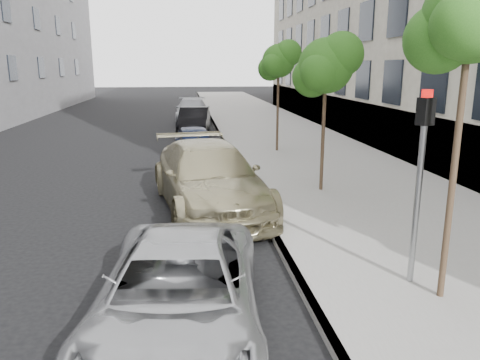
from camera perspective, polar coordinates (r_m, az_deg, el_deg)
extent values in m
cube|color=gray|center=(29.38, 2.99, 6.79)|extent=(6.40, 72.00, 0.14)
cube|color=#9E9B93|center=(29.02, -3.15, 6.70)|extent=(0.15, 72.00, 0.14)
cylinder|color=#38281C|center=(7.43, 24.94, 4.25)|extent=(0.10, 0.10, 4.85)
sphere|color=#245E18|center=(7.39, 26.35, 17.56)|extent=(1.30, 1.30, 1.30)
sphere|color=#245E18|center=(7.43, 23.01, 15.52)|extent=(0.97, 0.97, 0.97)
cylinder|color=#38281C|center=(13.39, 10.18, 7.56)|extent=(0.10, 0.10, 4.19)
sphere|color=#245E18|center=(13.32, 10.44, 13.53)|extent=(1.51, 1.51, 1.51)
sphere|color=#245E18|center=(13.24, 12.26, 14.75)|extent=(1.21, 1.21, 1.21)
sphere|color=#245E18|center=(13.48, 8.82, 12.32)|extent=(1.13, 1.13, 1.13)
cylinder|color=#38281C|center=(19.67, 4.64, 9.93)|extent=(0.10, 0.10, 4.38)
sphere|color=#245E18|center=(19.63, 4.73, 14.27)|extent=(1.35, 1.35, 1.35)
sphere|color=#245E18|center=(19.51, 5.91, 15.13)|extent=(1.08, 1.08, 1.08)
sphere|color=#245E18|center=(19.82, 3.69, 13.42)|extent=(1.01, 1.01, 1.01)
cylinder|color=#939699|center=(8.03, 20.75, -2.98)|extent=(0.10, 0.10, 2.60)
cube|color=black|center=(7.76, 21.70, 7.78)|extent=(0.29, 0.26, 0.42)
cube|color=red|center=(7.74, 21.88, 9.76)|extent=(0.17, 0.15, 0.12)
imported|color=#A7A8AC|center=(6.49, -7.54, -13.65)|extent=(2.62, 4.91, 1.31)
imported|color=tan|center=(11.99, -3.82, 0.31)|extent=(3.27, 6.14, 1.69)
imported|color=#101936|center=(18.76, -5.57, 4.55)|extent=(1.72, 3.87, 1.29)
imported|color=black|center=(25.57, -5.61, 7.17)|extent=(1.96, 4.49, 1.44)
imported|color=gray|center=(30.98, -5.81, 8.41)|extent=(2.21, 5.35, 1.55)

